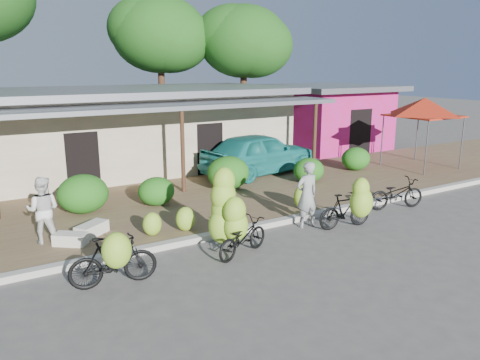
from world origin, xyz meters
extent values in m
plane|color=#514E4C|center=(0.00, 0.00, 0.00)|extent=(100.00, 100.00, 0.00)
cube|color=brown|center=(0.00, 5.00, 0.06)|extent=(60.00, 6.00, 0.12)
cube|color=#A8A399|center=(0.00, 2.00, 0.07)|extent=(60.00, 0.25, 0.15)
cube|color=beige|center=(0.00, 11.00, 1.55)|extent=(12.00, 6.00, 3.10)
cube|color=slate|center=(0.00, 11.00, 3.23)|extent=(13.00, 7.00, 0.25)
cube|color=black|center=(0.00, 8.05, 1.10)|extent=(1.40, 0.12, 2.20)
cube|color=slate|center=(0.00, 7.00, 2.90)|extent=(13.00, 2.00, 0.15)
cylinder|color=#452C1B|center=(0.00, 6.10, 1.43)|extent=(0.14, 0.14, 2.85)
cylinder|color=#452C1B|center=(5.60, 6.10, 1.43)|extent=(0.14, 0.14, 2.85)
cube|color=#BD1D87|center=(10.50, 11.00, 1.50)|extent=(5.00, 5.00, 3.00)
cube|color=slate|center=(10.50, 11.00, 3.12)|extent=(6.00, 6.00, 0.25)
cube|color=black|center=(10.50, 8.55, 1.10)|extent=(1.40, 0.12, 2.20)
cylinder|color=#452C1B|center=(3.50, 16.50, 3.10)|extent=(0.36, 0.36, 6.19)
ellipsoid|color=#154711|center=(3.50, 16.50, 5.85)|extent=(5.03, 5.03, 4.03)
ellipsoid|color=#154711|center=(3.00, 16.80, 6.15)|extent=(4.28, 4.28, 3.42)
cylinder|color=#452C1B|center=(7.50, 14.50, 2.91)|extent=(0.36, 0.36, 5.83)
ellipsoid|color=#154711|center=(7.50, 14.50, 5.50)|extent=(4.82, 4.82, 3.85)
ellipsoid|color=#154711|center=(7.00, 14.80, 5.80)|extent=(4.09, 4.09, 3.28)
ellipsoid|color=#196116|center=(-3.42, 5.47, 0.68)|extent=(1.43, 1.29, 1.12)
ellipsoid|color=#196116|center=(-1.35, 5.11, 0.55)|extent=(1.11, 0.99, 0.86)
ellipsoid|color=#196116|center=(1.45, 5.62, 0.69)|extent=(1.46, 1.32, 1.14)
ellipsoid|color=#196116|center=(4.42, 4.96, 0.57)|extent=(1.14, 1.03, 0.89)
ellipsoid|color=#196116|center=(7.36, 5.58, 0.58)|extent=(1.19, 1.07, 0.93)
cylinder|color=#59595E|center=(8.99, 3.55, 1.17)|extent=(0.05, 0.05, 2.10)
cylinder|color=#59595E|center=(11.19, 3.55, 1.17)|extent=(0.05, 0.05, 2.10)
cylinder|color=#59595E|center=(8.99, 5.75, 1.17)|extent=(0.05, 0.05, 2.10)
cylinder|color=#59595E|center=(11.19, 5.75, 1.17)|extent=(0.05, 0.05, 2.10)
cube|color=#A22211|center=(10.09, 4.65, 2.25)|extent=(2.40, 2.40, 0.06)
cone|color=#A22211|center=(10.09, 4.65, 2.63)|extent=(3.50, 3.50, 0.70)
imported|color=black|center=(-3.95, 0.72, 0.52)|extent=(1.77, 0.73, 1.03)
ellipsoid|color=#91CC33|center=(-4.04, 0.08, 0.98)|extent=(0.55, 0.47, 0.69)
imported|color=black|center=(-0.98, 0.70, 0.43)|extent=(1.72, 1.09, 0.85)
ellipsoid|color=#91CC33|center=(-1.22, 1.20, 0.62)|extent=(0.70, 0.60, 0.88)
ellipsoid|color=#91CC33|center=(-1.12, 1.24, 0.97)|extent=(0.71, 0.60, 0.88)
ellipsoid|color=#91CC33|center=(-1.20, 1.21, 1.33)|extent=(0.61, 0.52, 0.76)
ellipsoid|color=#91CC33|center=(-1.17, 1.22, 1.66)|extent=(0.54, 0.46, 0.67)
ellipsoid|color=#91CC33|center=(-1.05, 0.89, 0.66)|extent=(0.60, 0.51, 0.74)
ellipsoid|color=#91CC33|center=(-1.09, 0.88, 1.02)|extent=(0.55, 0.46, 0.68)
imported|color=black|center=(2.33, 0.88, 0.48)|extent=(1.64, 0.66, 0.96)
ellipsoid|color=#91CC33|center=(2.24, 0.24, 0.88)|extent=(0.63, 0.53, 0.78)
ellipsoid|color=#91CC33|center=(2.25, 0.29, 1.22)|extent=(0.47, 0.40, 0.59)
imported|color=black|center=(4.89, 1.37, 0.47)|extent=(1.90, 1.06, 0.94)
ellipsoid|color=#91CC33|center=(-2.41, 2.68, 0.42)|extent=(0.48, 0.41, 0.60)
ellipsoid|color=#91CC33|center=(-1.55, 2.57, 0.44)|extent=(0.51, 0.43, 0.63)
ellipsoid|color=#91CC33|center=(2.22, 2.54, 0.48)|extent=(0.58, 0.49, 0.72)
cube|color=silver|center=(-3.69, 3.49, 0.27)|extent=(0.92, 0.82, 0.30)
cube|color=silver|center=(-4.29, 3.09, 0.26)|extent=(0.83, 0.76, 0.28)
imported|color=gray|center=(1.50, 1.48, 0.90)|extent=(0.67, 0.46, 1.80)
imported|color=silver|center=(-4.76, 3.55, 0.93)|extent=(0.97, 0.88, 1.61)
imported|color=#1B7C79|center=(3.62, 7.00, 0.94)|extent=(5.07, 2.68, 1.64)
camera|label=1|loc=(-6.21, -7.86, 4.24)|focal=35.00mm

